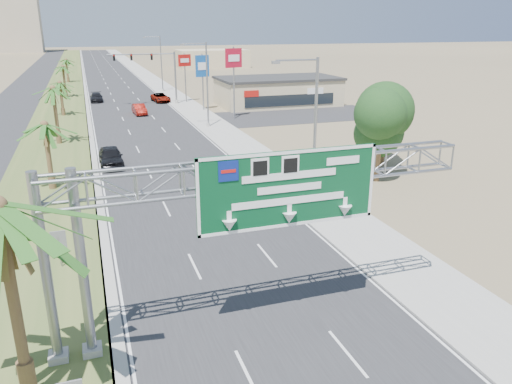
{
  "coord_description": "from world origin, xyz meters",
  "views": [
    {
      "loc": [
        -6.49,
        -7.09,
        11.92
      ],
      "look_at": [
        0.92,
        14.64,
        4.2
      ],
      "focal_mm": 35.0,
      "sensor_mm": 36.0,
      "label": 1
    }
  ],
  "objects_px": {
    "pole_sign_blue": "(202,68)",
    "pole_sign_red_far": "(185,64)",
    "car_mid_lane": "(139,109)",
    "pole_sign_red_near": "(234,62)",
    "sign_gantry": "(247,188)",
    "car_right_lane": "(161,98)",
    "car_far": "(96,98)",
    "signal_mast": "(162,73)",
    "car_left_lane": "(111,157)",
    "store_building": "(278,92)"
  },
  "relations": [
    {
      "from": "pole_sign_blue",
      "to": "sign_gantry",
      "type": "bearing_deg",
      "value": -101.27
    },
    {
      "from": "sign_gantry",
      "to": "car_mid_lane",
      "type": "relative_size",
      "value": 3.82
    },
    {
      "from": "car_right_lane",
      "to": "pole_sign_blue",
      "type": "height_order",
      "value": "pole_sign_blue"
    },
    {
      "from": "sign_gantry",
      "to": "pole_sign_blue",
      "type": "relative_size",
      "value": 2.09
    },
    {
      "from": "sign_gantry",
      "to": "car_left_lane",
      "type": "relative_size",
      "value": 3.36
    },
    {
      "from": "sign_gantry",
      "to": "pole_sign_red_near",
      "type": "xyz_separation_m",
      "value": [
        13.19,
        46.52,
        1.24
      ]
    },
    {
      "from": "car_left_lane",
      "to": "pole_sign_blue",
      "type": "xyz_separation_m",
      "value": [
        14.7,
        27.14,
        5.12
      ]
    },
    {
      "from": "car_right_lane",
      "to": "sign_gantry",
      "type": "bearing_deg",
      "value": -101.72
    },
    {
      "from": "car_mid_lane",
      "to": "pole_sign_red_far",
      "type": "xyz_separation_m",
      "value": [
        8.48,
        9.43,
        5.31
      ]
    },
    {
      "from": "sign_gantry",
      "to": "store_building",
      "type": "relative_size",
      "value": 0.93
    },
    {
      "from": "store_building",
      "to": "pole_sign_red_far",
      "type": "bearing_deg",
      "value": 150.67
    },
    {
      "from": "car_mid_lane",
      "to": "car_right_lane",
      "type": "xyz_separation_m",
      "value": [
        4.6,
        10.98,
        -0.02
      ]
    },
    {
      "from": "signal_mast",
      "to": "pole_sign_red_far",
      "type": "bearing_deg",
      "value": 19.18
    },
    {
      "from": "signal_mast",
      "to": "pole_sign_red_near",
      "type": "distance_m",
      "value": 17.18
    },
    {
      "from": "car_far",
      "to": "pole_sign_red_near",
      "type": "bearing_deg",
      "value": -51.16
    },
    {
      "from": "sign_gantry",
      "to": "car_mid_lane",
      "type": "distance_m",
      "value": 54.23
    },
    {
      "from": "sign_gantry",
      "to": "car_right_lane",
      "type": "height_order",
      "value": "sign_gantry"
    },
    {
      "from": "car_far",
      "to": "signal_mast",
      "type": "bearing_deg",
      "value": -31.98
    },
    {
      "from": "sign_gantry",
      "to": "pole_sign_red_near",
      "type": "distance_m",
      "value": 48.37
    },
    {
      "from": "pole_sign_red_near",
      "to": "car_right_lane",
      "type": "bearing_deg",
      "value": 110.85
    },
    {
      "from": "pole_sign_blue",
      "to": "pole_sign_red_far",
      "type": "relative_size",
      "value": 1.04
    },
    {
      "from": "signal_mast",
      "to": "car_far",
      "type": "height_order",
      "value": "signal_mast"
    },
    {
      "from": "pole_sign_red_far",
      "to": "car_far",
      "type": "bearing_deg",
      "value": 159.22
    },
    {
      "from": "car_left_lane",
      "to": "pole_sign_red_near",
      "type": "distance_m",
      "value": 26.31
    },
    {
      "from": "car_far",
      "to": "pole_sign_red_near",
      "type": "xyz_separation_m",
      "value": [
        16.84,
        -22.06,
        6.61
      ]
    },
    {
      "from": "sign_gantry",
      "to": "store_building",
      "type": "height_order",
      "value": "sign_gantry"
    },
    {
      "from": "car_mid_lane",
      "to": "pole_sign_blue",
      "type": "bearing_deg",
      "value": 0.61
    },
    {
      "from": "store_building",
      "to": "car_mid_lane",
      "type": "distance_m",
      "value": 21.62
    },
    {
      "from": "car_left_lane",
      "to": "car_far",
      "type": "relative_size",
      "value": 1.05
    },
    {
      "from": "pole_sign_red_far",
      "to": "car_right_lane",
      "type": "bearing_deg",
      "value": 158.24
    },
    {
      "from": "car_left_lane",
      "to": "car_mid_lane",
      "type": "height_order",
      "value": "car_left_lane"
    },
    {
      "from": "store_building",
      "to": "car_right_lane",
      "type": "height_order",
      "value": "store_building"
    },
    {
      "from": "signal_mast",
      "to": "store_building",
      "type": "relative_size",
      "value": 0.57
    },
    {
      "from": "car_mid_lane",
      "to": "pole_sign_red_near",
      "type": "relative_size",
      "value": 0.47
    },
    {
      "from": "pole_sign_red_far",
      "to": "car_mid_lane",
      "type": "bearing_deg",
      "value": -131.97
    },
    {
      "from": "pole_sign_red_near",
      "to": "pole_sign_blue",
      "type": "bearing_deg",
      "value": 105.79
    },
    {
      "from": "signal_mast",
      "to": "car_far",
      "type": "bearing_deg",
      "value": 146.54
    },
    {
      "from": "signal_mast",
      "to": "pole_sign_red_near",
      "type": "xyz_separation_m",
      "value": [
        6.95,
        -15.52,
        2.45
      ]
    },
    {
      "from": "signal_mast",
      "to": "pole_sign_red_near",
      "type": "relative_size",
      "value": 1.11
    },
    {
      "from": "signal_mast",
      "to": "car_left_lane",
      "type": "xyz_separation_m",
      "value": [
        -10.05,
        -34.55,
        -4.0
      ]
    },
    {
      "from": "signal_mast",
      "to": "pole_sign_red_far",
      "type": "distance_m",
      "value": 4.22
    },
    {
      "from": "car_far",
      "to": "pole_sign_blue",
      "type": "height_order",
      "value": "pole_sign_blue"
    },
    {
      "from": "car_far",
      "to": "pole_sign_red_far",
      "type": "xyz_separation_m",
      "value": [
        13.71,
        -5.2,
        5.34
      ]
    },
    {
      "from": "store_building",
      "to": "pole_sign_blue",
      "type": "bearing_deg",
      "value": -173.27
    },
    {
      "from": "car_mid_lane",
      "to": "sign_gantry",
      "type": "bearing_deg",
      "value": -95.31
    },
    {
      "from": "car_mid_lane",
      "to": "pole_sign_blue",
      "type": "height_order",
      "value": "pole_sign_blue"
    },
    {
      "from": "signal_mast",
      "to": "car_mid_lane",
      "type": "xyz_separation_m",
      "value": [
        -4.65,
        -8.1,
        -4.13
      ]
    },
    {
      "from": "pole_sign_red_near",
      "to": "pole_sign_red_far",
      "type": "distance_m",
      "value": 17.19
    },
    {
      "from": "store_building",
      "to": "car_left_lane",
      "type": "xyz_separation_m",
      "value": [
        -26.87,
        -28.57,
        -1.15
      ]
    },
    {
      "from": "store_building",
      "to": "car_mid_lane",
      "type": "xyz_separation_m",
      "value": [
        -21.48,
        -2.13,
        -1.28
      ]
    }
  ]
}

